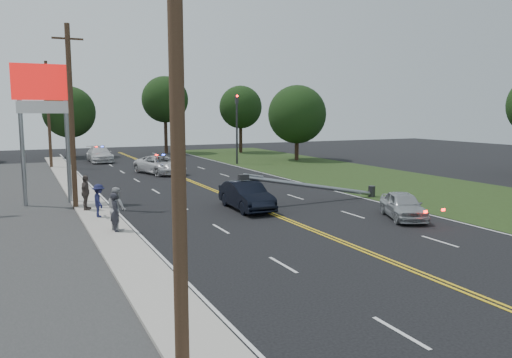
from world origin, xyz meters
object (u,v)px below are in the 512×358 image
pylon_sign (43,100)px  bystander_d (86,193)px  traffic_signal (237,123)px  bystander_b (117,208)px  crashed_sedan (246,196)px  utility_pole_mid (71,117)px  bystander_c (99,201)px  utility_pole_near (178,127)px  emergency_a (160,165)px  bystander_a (115,212)px  emergency_b (100,154)px  fallen_streetlight (319,186)px  waiting_sedan (403,205)px  utility_pole_far (49,114)px

pylon_sign → bystander_d: (1.71, -3.26, -4.94)m
traffic_signal → bystander_b: 29.73m
crashed_sedan → utility_pole_mid: bearing=154.7°
bystander_c → utility_pole_near: bearing=176.4°
emergency_a → bystander_c: bystander_c is taller
utility_pole_mid → emergency_a: bearing=58.1°
bystander_a → bystander_d: (-0.58, 5.59, 0.08)m
crashed_sedan → bystander_a: 7.88m
bystander_c → emergency_b: bearing=-9.1°
fallen_streetlight → utility_pole_near: (-13.39, -16.00, 4.17)m
waiting_sedan → utility_pole_mid: bearing=170.2°
waiting_sedan → emergency_a: emergency_a is taller
waiting_sedan → emergency_a: bearing=129.5°
utility_pole_near → bystander_c: size_ratio=6.01×
pylon_sign → utility_pole_mid: size_ratio=0.80×
crashed_sedan → utility_pole_near: bearing=-116.5°
emergency_b → utility_pole_near: bearing=-96.4°
utility_pole_mid → emergency_b: bearing=79.1°
traffic_signal → fallen_streetlight: 22.62m
traffic_signal → emergency_a: traffic_signal is taller
utility_pole_near → bystander_c: bearing=87.3°
traffic_signal → waiting_sedan: bearing=-95.9°
bystander_a → bystander_c: (-0.21, 3.39, -0.03)m
bystander_a → pylon_sign: bearing=12.3°
utility_pole_near → utility_pole_mid: size_ratio=1.00×
utility_pole_far → bystander_d: (0.41, -23.26, -4.03)m
crashed_sedan → bystander_c: bystander_c is taller
pylon_sign → bystander_d: size_ratio=4.29×
bystander_a → bystander_b: bystander_b is taller
utility_pole_mid → fallen_streetlight: bearing=-16.6°
emergency_a → bystander_a: size_ratio=3.27×
pylon_sign → utility_pole_mid: bearing=-57.0°
pylon_sign → fallen_streetlight: bearing=-22.2°
bystander_a → bystander_d: 5.62m
utility_pole_mid → emergency_a: size_ratio=1.78×
fallen_streetlight → bystander_d: 13.26m
emergency_a → bystander_a: 21.42m
fallen_streetlight → bystander_a: 12.72m
crashed_sedan → bystander_b: 7.71m
utility_pole_far → waiting_sedan: size_ratio=2.53×
traffic_signal → bystander_a: (-16.51, -24.85, -3.23)m
emergency_b → crashed_sedan: bearing=-83.7°
traffic_signal → utility_pole_near: bearing=-114.7°
emergency_b → fallen_streetlight: bearing=-74.7°
fallen_streetlight → crashed_sedan: size_ratio=1.99×
utility_pole_far → pylon_sign: bearing=-93.7°
utility_pole_mid → waiting_sedan: utility_pole_mid is taller
emergency_a → emergency_b: 13.23m
fallen_streetlight → bystander_d: (-12.98, 2.74, 0.13)m
pylon_sign → utility_pole_near: 22.06m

